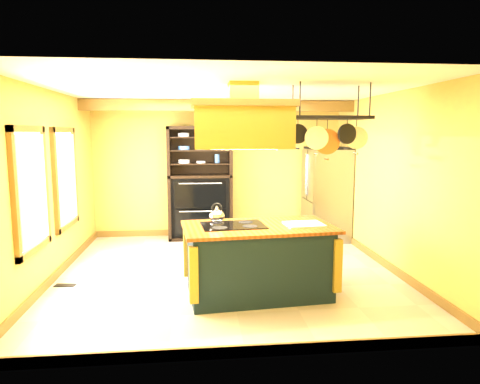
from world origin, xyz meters
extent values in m
plane|color=beige|center=(0.00, 0.00, 0.00)|extent=(5.00, 5.00, 0.00)
plane|color=white|center=(0.00, 0.00, 2.70)|extent=(5.00, 5.00, 0.00)
cube|color=gold|center=(0.00, 2.50, 1.35)|extent=(5.00, 0.02, 2.70)
cube|color=gold|center=(0.00, -2.50, 1.35)|extent=(5.00, 0.02, 2.70)
cube|color=gold|center=(-2.50, 0.00, 1.35)|extent=(0.02, 5.00, 2.70)
cube|color=gold|center=(2.50, 0.00, 1.35)|extent=(0.02, 5.00, 2.70)
cube|color=brown|center=(0.00, 1.70, 2.59)|extent=(5.00, 0.15, 0.20)
cube|color=brown|center=(-2.47, -0.80, 1.40)|extent=(0.06, 1.06, 1.56)
cube|color=white|center=(-2.44, -0.80, 1.40)|extent=(0.02, 0.85, 1.34)
cube|color=brown|center=(-2.47, 0.60, 1.40)|extent=(0.06, 1.06, 1.56)
cube|color=white|center=(-2.44, 0.60, 1.40)|extent=(0.02, 0.85, 1.34)
cube|color=black|center=(0.33, -0.93, 0.44)|extent=(1.83, 1.12, 0.88)
cube|color=brown|center=(0.33, -0.93, 0.90)|extent=(2.00, 1.24, 0.04)
cube|color=black|center=(0.01, -0.91, 0.93)|extent=(0.84, 0.62, 0.01)
ellipsoid|color=silver|center=(-0.19, -0.80, 1.03)|extent=(0.20, 0.20, 0.16)
cube|color=white|center=(0.92, -0.96, 0.93)|extent=(0.51, 0.41, 0.02)
cube|color=#B38F2C|center=(0.13, -0.93, 2.15)|extent=(1.19, 0.64, 0.50)
cube|color=brown|center=(0.13, -0.93, 2.44)|extent=(1.26, 0.71, 0.08)
cube|color=#B38F2C|center=(0.13, -0.93, 2.55)|extent=(0.35, 0.35, 0.30)
cube|color=black|center=(1.23, -0.93, 2.28)|extent=(0.96, 0.48, 0.04)
cylinder|color=black|center=(0.80, -1.13, 2.49)|extent=(0.02, 0.02, 0.42)
cylinder|color=black|center=(1.67, -0.74, 2.49)|extent=(0.02, 0.02, 0.42)
cylinder|color=black|center=(0.85, -0.84, 2.08)|extent=(0.25, 0.03, 0.25)
cylinder|color=silver|center=(1.04, -1.03, 2.03)|extent=(0.29, 0.04, 0.29)
cylinder|color=#AD592B|center=(1.23, -0.84, 1.98)|extent=(0.33, 0.03, 0.33)
cylinder|color=black|center=(1.42, -1.03, 2.08)|extent=(0.25, 0.04, 0.25)
cylinder|color=silver|center=(1.62, -0.84, 2.03)|extent=(0.29, 0.03, 0.29)
cube|color=gray|center=(2.11, 1.90, 0.89)|extent=(0.74, 0.91, 1.78)
cube|color=gray|center=(1.72, 1.67, 1.28)|extent=(0.03, 0.44, 0.96)
cube|color=gray|center=(1.72, 2.13, 1.28)|extent=(0.03, 0.44, 0.96)
cube|color=gray|center=(1.72, 1.90, 0.41)|extent=(0.03, 0.88, 0.75)
cube|color=black|center=(2.11, 1.90, 0.03)|extent=(0.71, 0.87, 0.06)
cube|color=black|center=(-0.38, 2.45, 1.11)|extent=(1.26, 0.06, 2.22)
cube|color=black|center=(-0.97, 2.21, 1.11)|extent=(0.06, 0.53, 2.22)
cube|color=black|center=(0.22, 2.21, 1.11)|extent=(0.06, 0.53, 2.22)
cube|color=black|center=(-0.38, 2.21, 1.26)|extent=(1.26, 0.53, 0.05)
cube|color=black|center=(-0.38, 2.24, 0.66)|extent=(1.14, 0.43, 1.20)
cube|color=black|center=(-0.38, 1.93, 0.92)|extent=(0.98, 0.04, 0.53)
cube|color=black|center=(-0.38, 1.93, 0.39)|extent=(0.98, 0.04, 0.48)
cube|color=black|center=(-0.38, 2.21, 1.50)|extent=(1.14, 0.47, 0.02)
cube|color=black|center=(-0.38, 2.21, 1.76)|extent=(1.14, 0.47, 0.02)
cube|color=black|center=(-0.38, 2.21, 2.01)|extent=(1.14, 0.47, 0.03)
cylinder|color=white|center=(-0.69, 2.16, 1.55)|extent=(0.22, 0.22, 0.07)
cylinder|color=#4575C1|center=(-0.04, 2.16, 1.86)|extent=(0.10, 0.10, 0.17)
cube|color=black|center=(-2.27, -0.34, 0.01)|extent=(0.29, 0.15, 0.01)
camera|label=1|loc=(-0.44, -6.23, 2.08)|focal=32.00mm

